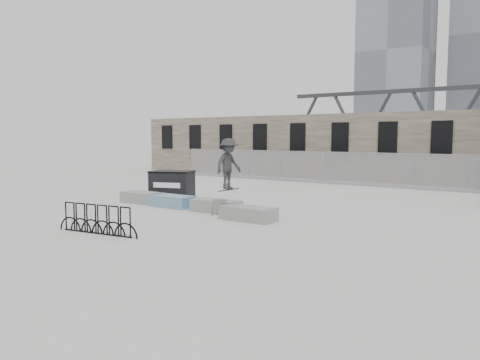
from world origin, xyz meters
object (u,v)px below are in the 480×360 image
object	(u,v)px
planter_center_right	(216,205)
bike_rack	(97,220)
planter_far_left	(143,197)
planter_offset	(248,213)
planter_center_left	(172,201)
dumpster	(172,184)
skateboarder	(229,164)

from	to	relation	value
planter_center_right	bike_rack	distance (m)	5.35
planter_center_right	planter_far_left	bearing A→B (deg)	179.06
planter_offset	planter_far_left	bearing A→B (deg)	172.68
planter_offset	bike_rack	world-z (taller)	bike_rack
planter_center_left	dumpster	distance (m)	2.88
planter_offset	bike_rack	distance (m)	5.22
planter_center_left	bike_rack	world-z (taller)	bike_rack
planter_center_left	bike_rack	size ratio (longest dim) A/B	0.64
dumpster	bike_rack	size ratio (longest dim) A/B	0.74
planter_offset	planter_center_right	bearing A→B (deg)	160.14
planter_center_left	skateboarder	distance (m)	3.96
bike_rack	planter_offset	bearing A→B (deg)	61.74
planter_offset	skateboarder	size ratio (longest dim) A/B	1.01
dumpster	planter_far_left	bearing A→B (deg)	-106.67
bike_rack	skateboarder	world-z (taller)	skateboarder
planter_center_left	planter_center_right	world-z (taller)	same
planter_offset	planter_center_left	bearing A→B (deg)	170.61
planter_center_right	dumpster	xyz separation A→B (m)	(-4.35, 2.07, 0.40)
skateboarder	planter_offset	bearing A→B (deg)	-89.27
planter_center_left	bike_rack	xyz separation A→B (m)	(1.97, -5.33, 0.17)
planter_far_left	dumpster	world-z (taller)	dumpster
planter_center_right	skateboarder	world-z (taller)	skateboarder
planter_center_left	skateboarder	bearing A→B (deg)	-10.61
planter_far_left	dumpster	bearing A→B (deg)	92.73
planter_center_left	dumpster	world-z (taller)	dumpster
planter_center_right	planter_offset	xyz separation A→B (m)	(2.05, -0.74, 0.00)
planter_center_left	planter_offset	size ratio (longest dim) A/B	1.00
dumpster	skateboarder	xyz separation A→B (m)	(5.47, -2.73, 1.31)
planter_far_left	planter_center_right	distance (m)	4.26
planter_offset	dumpster	size ratio (longest dim) A/B	0.87
planter_far_left	planter_offset	size ratio (longest dim) A/B	1.00
planter_center_right	bike_rack	bearing A→B (deg)	-94.52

